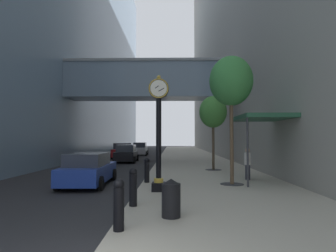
{
  "coord_description": "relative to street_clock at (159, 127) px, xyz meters",
  "views": [
    {
      "loc": [
        1.5,
        -4.56,
        2.31
      ],
      "look_at": [
        1.08,
        22.71,
        3.46
      ],
      "focal_mm": 31.13,
      "sensor_mm": 36.0,
      "label": 1
    }
  ],
  "objects": [
    {
      "name": "bollard_nearest",
      "position": [
        -0.69,
        -5.14,
        -2.0
      ],
      "size": [
        0.27,
        0.27,
        1.22
      ],
      "color": "black",
      "rests_on": "sidewalk_right"
    },
    {
      "name": "car_black_mid",
      "position": [
        -3.89,
        16.19,
        -1.97
      ],
      "size": [
        2.14,
        4.69,
        1.67
      ],
      "color": "black",
      "rests_on": "ground"
    },
    {
      "name": "street_tree_mid_near",
      "position": [
        3.37,
        8.02,
        1.3
      ],
      "size": [
        1.9,
        1.9,
        5.08
      ],
      "color": "#333335",
      "rests_on": "sidewalk_right"
    },
    {
      "name": "car_blue_far",
      "position": [
        -3.56,
        2.28,
        -2.0
      ],
      "size": [
        2.15,
        4.61,
        1.58
      ],
      "color": "navy",
      "rests_on": "ground"
    },
    {
      "name": "street_clock",
      "position": [
        0.0,
        0.0,
        0.0
      ],
      "size": [
        0.84,
        0.55,
        4.8
      ],
      "color": "black",
      "rests_on": "sidewalk_right"
    },
    {
      "name": "bollard_fourth",
      "position": [
        -0.69,
        2.35,
        -2.0
      ],
      "size": [
        0.27,
        0.27,
        1.22
      ],
      "color": "black",
      "rests_on": "sidewalk_right"
    },
    {
      "name": "bollard_second",
      "position": [
        -0.69,
        -2.64,
        -2.0
      ],
      "size": [
        0.27,
        0.27,
        1.22
      ],
      "color": "black",
      "rests_on": "sidewalk_right"
    },
    {
      "name": "street_tree_near",
      "position": [
        3.37,
        1.8,
        2.22
      ],
      "size": [
        2.06,
        2.06,
        6.09
      ],
      "color": "#333335",
      "rests_on": "sidewalk_right"
    },
    {
      "name": "building_block_left",
      "position": [
        -13.3,
        22.49,
        15.29
      ],
      "size": [
        24.42,
        80.0,
        36.26
      ],
      "color": "#758EA8",
      "rests_on": "ground"
    },
    {
      "name": "pedestrian_walking",
      "position": [
        4.49,
        3.27,
        -1.76
      ],
      "size": [
        0.47,
        0.47,
        1.65
      ],
      "color": "#23232D",
      "rests_on": "sidewalk_right"
    },
    {
      "name": "sidewalk_right",
      "position": [
        2.66,
        22.54,
        -2.71
      ],
      "size": [
        7.17,
        80.0,
        0.14
      ],
      "primitive_type": "cube",
      "color": "#ADA593",
      "rests_on": "ground"
    },
    {
      "name": "ground_plane",
      "position": [
        -0.92,
        19.54,
        -2.78
      ],
      "size": [
        110.0,
        110.0,
        0.0
      ],
      "primitive_type": "plane",
      "color": "#262628",
      "rests_on": "ground"
    },
    {
      "name": "car_red_trailing",
      "position": [
        -5.21,
        21.67,
        -1.94
      ],
      "size": [
        2.15,
        4.14,
        1.75
      ],
      "color": "#AD191E",
      "rests_on": "ground"
    },
    {
      "name": "storefront_awning",
      "position": [
        5.01,
        2.65,
        0.5
      ],
      "size": [
        2.4,
        3.6,
        3.3
      ],
      "color": "#235138",
      "rests_on": "sidewalk_right"
    },
    {
      "name": "trash_bin",
      "position": [
        0.53,
        -3.95,
        -2.1
      ],
      "size": [
        0.53,
        0.53,
        1.05
      ],
      "color": "black",
      "rests_on": "sidewalk_right"
    },
    {
      "name": "car_silver_near",
      "position": [
        -3.81,
        27.39,
        -1.94
      ],
      "size": [
        2.04,
        4.06,
        1.74
      ],
      "color": "#B7BABF",
      "rests_on": "ground"
    }
  ]
}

